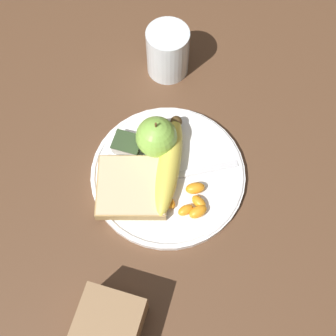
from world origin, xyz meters
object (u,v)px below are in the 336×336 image
at_px(bread_slice, 132,187).
at_px(jam_packet, 127,144).
at_px(juice_glass, 168,53).
at_px(fork, 175,176).
at_px(apple, 156,137).
at_px(banana, 169,164).
at_px(condiment_caddy, 109,325).
at_px(plate, 168,174).

relative_size(bread_slice, jam_packet, 2.93).
bearing_deg(bread_slice, jam_packet, 114.01).
distance_m(juice_glass, fork, 0.24).
bearing_deg(apple, juice_glass, 100.33).
bearing_deg(jam_packet, banana, -12.98).
bearing_deg(condiment_caddy, banana, 87.97).
bearing_deg(plate, jam_packet, 161.44).
height_order(juice_glass, bread_slice, juice_glass).
bearing_deg(jam_packet, plate, -18.56).
relative_size(banana, jam_packet, 3.95).
bearing_deg(juice_glass, plate, -73.46).
relative_size(jam_packet, condiment_caddy, 0.54).
xyz_separation_m(banana, fork, (0.01, -0.01, -0.02)).
relative_size(plate, bread_slice, 1.88).
distance_m(juice_glass, condiment_caddy, 0.48).
xyz_separation_m(banana, condiment_caddy, (-0.01, -0.27, 0.00)).
bearing_deg(condiment_caddy, fork, 84.96).
bearing_deg(plate, juice_glass, 106.54).
bearing_deg(condiment_caddy, bread_slice, 100.11).
height_order(juice_glass, jam_packet, juice_glass).
height_order(plate, banana, banana).
distance_m(apple, condiment_caddy, 0.31).
height_order(juice_glass, fork, juice_glass).
height_order(juice_glass, apple, juice_glass).
bearing_deg(bread_slice, fork, 35.31).
bearing_deg(plate, bread_slice, -136.39).
bearing_deg(apple, banana, -46.45).
bearing_deg(plate, apple, 127.54).
distance_m(fork, jam_packet, 0.10).
bearing_deg(juice_glass, banana, -72.93).
bearing_deg(jam_packet, juice_glass, 85.13).
bearing_deg(bread_slice, plate, 43.61).
height_order(apple, jam_packet, apple).
height_order(jam_packet, condiment_caddy, condiment_caddy).
xyz_separation_m(juice_glass, apple, (0.03, -0.18, 0.00)).
height_order(banana, fork, banana).
relative_size(banana, condiment_caddy, 2.12).
height_order(bread_slice, condiment_caddy, condiment_caddy).
height_order(fork, condiment_caddy, condiment_caddy).
bearing_deg(juice_glass, bread_slice, -86.45).
bearing_deg(fork, apple, -73.86).
distance_m(plate, banana, 0.02).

